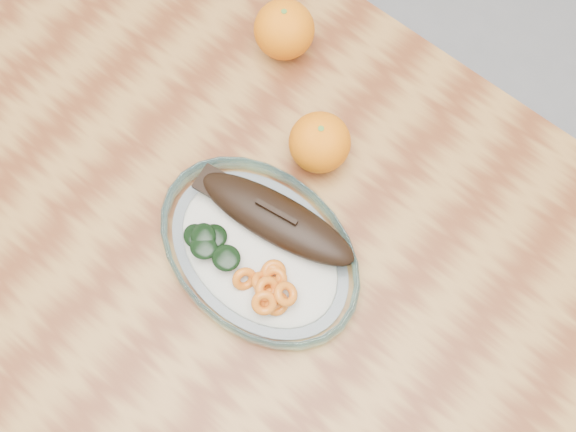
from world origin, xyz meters
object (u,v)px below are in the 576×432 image
Objects in this scene: dining_table at (252,254)px; orange_right at (320,142)px; plated_meal at (260,249)px; orange_left at (284,30)px.

dining_table is 14.24× the size of orange_right.
orange_right is at bearing 105.28° from plated_meal.
orange_right is (-0.03, 0.16, 0.02)m from plated_meal.
orange_right is at bearing -35.51° from orange_left.
dining_table is 2.07× the size of plated_meal.
plated_meal is at bearing -56.26° from orange_left.
orange_left is (-0.18, 0.27, 0.03)m from plated_meal.
orange_right reaches higher than dining_table.
dining_table is at bearing -59.96° from orange_left.
dining_table is at bearing 163.87° from plated_meal.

